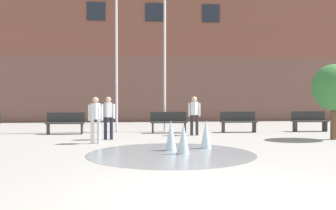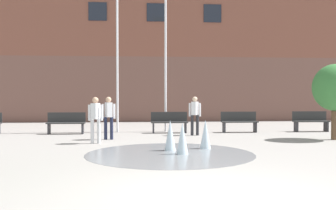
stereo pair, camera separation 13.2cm
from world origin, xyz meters
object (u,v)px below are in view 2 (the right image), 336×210
object	(u,v)px
adult_near_bench	(195,113)
adult_watching	(95,116)
park_bench_near_trashcan	(239,121)
park_bench_far_right	(311,121)
adult_in_red	(109,114)
flagpole_right	(166,37)
flagpole_left	(118,30)
park_bench_center	(169,122)
park_bench_under_left_flagpole	(66,123)
street_tree_near_building	(335,88)

from	to	relation	value
adult_near_bench	adult_watching	xyz separation A→B (m)	(-3.79, -2.34, 0.00)
park_bench_near_trashcan	park_bench_far_right	distance (m)	3.30
park_bench_near_trashcan	adult_in_red	size ratio (longest dim) A/B	1.01
park_bench_far_right	flagpole_right	size ratio (longest dim) A/B	0.20
park_bench_far_right	flagpole_left	world-z (taller)	flagpole_left
adult_in_red	park_bench_center	bearing A→B (deg)	-67.76
adult_watching	flagpole_left	bearing A→B (deg)	13.03
park_bench_near_trashcan	flagpole_left	world-z (taller)	flagpole_left
park_bench_center	park_bench_near_trashcan	bearing A→B (deg)	-0.11
adult_near_bench	adult_in_red	distance (m)	3.62
park_bench_under_left_flagpole	street_tree_near_building	bearing A→B (deg)	-16.29
park_bench_under_left_flagpole	flagpole_right	xyz separation A→B (m)	(4.32, 0.68, 3.78)
park_bench_near_trashcan	street_tree_near_building	world-z (taller)	street_tree_near_building
park_bench_under_left_flagpole	adult_near_bench	bearing A→B (deg)	-11.23
park_bench_under_left_flagpole	flagpole_left	xyz separation A→B (m)	(2.17, 0.68, 4.04)
adult_watching	adult_in_red	world-z (taller)	same
park_bench_far_right	flagpole_left	xyz separation A→B (m)	(-8.65, 0.54, 4.04)
park_bench_under_left_flagpole	park_bench_near_trashcan	xyz separation A→B (m)	(7.52, 0.09, 0.00)
park_bench_near_trashcan	adult_near_bench	xyz separation A→B (m)	(-2.16, -1.15, 0.45)
park_bench_center	flagpole_left	distance (m)	4.66
park_bench_far_right	flagpole_left	distance (m)	9.57
park_bench_far_right	flagpole_right	distance (m)	7.54
adult_in_red	street_tree_near_building	distance (m)	8.44
park_bench_near_trashcan	street_tree_near_building	distance (m)	4.39
adult_near_bench	park_bench_under_left_flagpole	bearing A→B (deg)	106.15
flagpole_left	flagpole_right	world-z (taller)	flagpole_left
adult_near_bench	street_tree_near_building	xyz separation A→B (m)	(4.93, -1.94, 0.99)
adult_watching	flagpole_left	xyz separation A→B (m)	(0.59, 4.08, 3.59)
park_bench_center	adult_in_red	xyz separation A→B (m)	(-2.47, -2.35, 0.45)
park_bench_far_right	adult_in_red	size ratio (longest dim) A/B	1.01
park_bench_center	adult_near_bench	xyz separation A→B (m)	(0.95, -1.16, 0.45)
flagpole_left	flagpole_right	distance (m)	2.17
adult_near_bench	flagpole_right	distance (m)	3.90
adult_near_bench	street_tree_near_building	bearing A→B (deg)	-84.12
park_bench_under_left_flagpole	street_tree_near_building	distance (m)	10.82
adult_in_red	flagpole_left	bearing A→B (deg)	-25.74
park_bench_far_right	adult_in_red	world-z (taller)	adult_in_red
adult_watching	adult_in_red	bearing A→B (deg)	3.51
park_bench_under_left_flagpole	adult_watching	size ratio (longest dim) A/B	1.01
park_bench_under_left_flagpole	flagpole_right	bearing A→B (deg)	8.92
park_bench_near_trashcan	adult_watching	world-z (taller)	adult_watching
park_bench_under_left_flagpole	adult_near_bench	size ratio (longest dim) A/B	1.01
park_bench_near_trashcan	adult_in_red	xyz separation A→B (m)	(-5.58, -2.35, 0.45)
adult_near_bench	adult_watching	distance (m)	4.45
adult_watching	flagpole_right	bearing A→B (deg)	-12.68
flagpole_right	street_tree_near_building	size ratio (longest dim) A/B	2.86
park_bench_under_left_flagpole	adult_in_red	world-z (taller)	adult_in_red
adult_watching	adult_near_bench	bearing A→B (deg)	-37.01
adult_in_red	flagpole_right	distance (m)	5.04
adult_near_bench	adult_in_red	size ratio (longest dim) A/B	1.00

